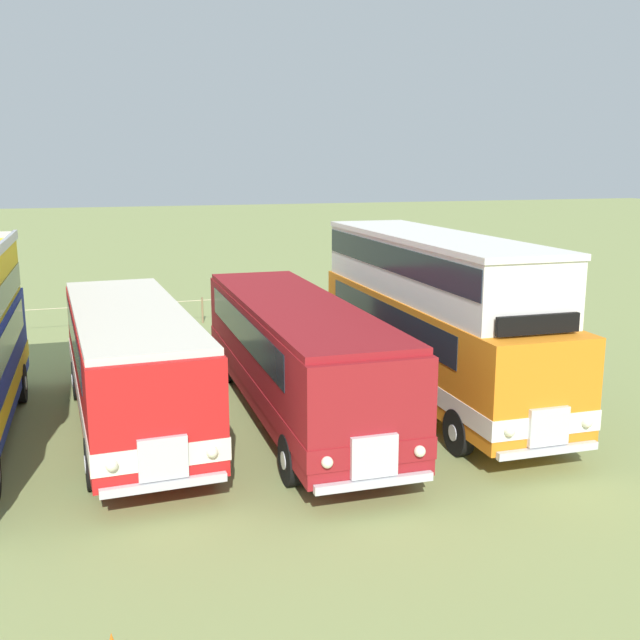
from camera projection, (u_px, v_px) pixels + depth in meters
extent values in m
plane|color=#8C9956|center=(135.00, 432.00, 17.91)|extent=(200.00, 200.00, 0.00)
cylinder|color=black|center=(20.00, 383.00, 20.07)|extent=(0.31, 1.05, 1.04)
cylinder|color=silver|center=(26.00, 383.00, 20.11)|extent=(0.03, 0.36, 0.36)
cube|color=red|center=(131.00, 361.00, 17.77)|extent=(2.84, 9.65, 2.30)
cube|color=silver|center=(132.00, 385.00, 17.89)|extent=(2.88, 9.69, 0.44)
cube|color=#19232D|center=(128.00, 333.00, 18.01)|extent=(2.78, 7.26, 0.76)
cube|color=#19232D|center=(159.00, 390.00, 13.30)|extent=(2.20, 0.18, 0.90)
cube|color=silver|center=(163.00, 458.00, 13.46)|extent=(0.90, 0.15, 0.80)
cube|color=silver|center=(165.00, 485.00, 13.53)|extent=(2.30, 0.22, 0.16)
sphere|color=#EAEACC|center=(212.00, 452.00, 13.75)|extent=(0.22, 0.22, 0.22)
sphere|color=#EAEACC|center=(112.00, 466.00, 13.14)|extent=(0.22, 0.22, 0.22)
cube|color=silver|center=(128.00, 311.00, 17.52)|extent=(2.79, 9.25, 0.14)
cylinder|color=black|center=(208.00, 448.00, 15.48)|extent=(0.32, 1.05, 1.04)
cylinder|color=silver|center=(215.00, 448.00, 15.53)|extent=(0.03, 0.36, 0.36)
cylinder|color=black|center=(93.00, 464.00, 14.70)|extent=(0.32, 1.05, 1.04)
cylinder|color=silver|center=(85.00, 465.00, 14.65)|extent=(0.03, 0.36, 0.36)
cylinder|color=black|center=(163.00, 372.00, 21.14)|extent=(0.32, 1.05, 1.04)
cylinder|color=silver|center=(168.00, 372.00, 21.19)|extent=(0.03, 0.36, 0.36)
cylinder|color=black|center=(78.00, 380.00, 20.36)|extent=(0.32, 1.05, 1.04)
cylinder|color=silver|center=(72.00, 381.00, 20.31)|extent=(0.03, 0.36, 0.36)
cube|color=maroon|center=(295.00, 352.00, 18.62)|extent=(2.76, 11.04, 2.30)
cube|color=maroon|center=(295.00, 375.00, 18.74)|extent=(2.81, 11.08, 0.44)
cube|color=#19232D|center=(291.00, 326.00, 18.87)|extent=(2.74, 8.64, 0.76)
cube|color=#19232D|center=(373.00, 389.00, 13.39)|extent=(2.20, 0.15, 0.90)
cube|color=silver|center=(374.00, 456.00, 13.55)|extent=(0.90, 0.14, 0.80)
cube|color=silver|center=(374.00, 483.00, 13.62)|extent=(2.30, 0.20, 0.16)
sphere|color=#EAEACC|center=(420.00, 451.00, 13.79)|extent=(0.22, 0.22, 0.22)
sphere|color=#EAEACC|center=(327.00, 462.00, 13.28)|extent=(0.22, 0.22, 0.22)
cube|color=maroon|center=(295.00, 304.00, 18.37)|extent=(2.71, 10.64, 0.14)
cylinder|color=black|center=(397.00, 447.00, 15.54)|extent=(0.31, 1.05, 1.04)
cylinder|color=silver|center=(404.00, 447.00, 15.58)|extent=(0.03, 0.36, 0.36)
cylinder|color=black|center=(290.00, 460.00, 14.89)|extent=(0.31, 1.05, 1.04)
cylinder|color=silver|center=(283.00, 461.00, 14.84)|extent=(0.03, 0.36, 0.36)
cylinder|color=black|center=(300.00, 359.00, 22.64)|extent=(0.31, 1.05, 1.04)
cylinder|color=silver|center=(305.00, 358.00, 22.69)|extent=(0.03, 0.36, 0.36)
cylinder|color=black|center=(225.00, 364.00, 21.99)|extent=(0.31, 1.05, 1.04)
cylinder|color=silver|center=(220.00, 365.00, 21.95)|extent=(0.03, 0.36, 0.36)
cube|color=orange|center=(433.00, 338.00, 20.12)|extent=(2.79, 10.98, 2.30)
cube|color=white|center=(432.00, 360.00, 20.24)|extent=(2.83, 11.02, 0.44)
cube|color=#19232D|center=(427.00, 314.00, 20.37)|extent=(2.76, 8.58, 0.76)
cube|color=#19232D|center=(549.00, 366.00, 14.93)|extent=(2.20, 0.16, 0.90)
cube|color=silver|center=(549.00, 427.00, 15.08)|extent=(0.90, 0.14, 0.80)
cube|color=silver|center=(548.00, 451.00, 15.15)|extent=(2.30, 0.20, 0.16)
sphere|color=#EAEACC|center=(587.00, 423.00, 15.32)|extent=(0.22, 0.22, 0.22)
sphere|color=#EAEACC|center=(510.00, 431.00, 14.82)|extent=(0.22, 0.22, 0.22)
cube|color=white|center=(431.00, 267.00, 19.96)|extent=(2.67, 10.07, 1.50)
cube|color=white|center=(432.00, 237.00, 19.79)|extent=(2.73, 10.18, 0.14)
cube|color=#19232D|center=(431.00, 256.00, 19.90)|extent=(2.71, 9.98, 0.68)
cube|color=black|center=(538.00, 324.00, 15.23)|extent=(1.90, 0.17, 0.40)
cylinder|color=black|center=(549.00, 422.00, 17.07)|extent=(0.31, 1.05, 1.04)
cylinder|color=silver|center=(555.00, 421.00, 17.11)|extent=(0.03, 0.36, 0.36)
cylinder|color=black|center=(459.00, 432.00, 16.42)|extent=(0.31, 1.05, 1.04)
cylinder|color=silver|center=(452.00, 433.00, 16.38)|extent=(0.03, 0.36, 0.36)
cylinder|color=black|center=(416.00, 347.00, 24.11)|extent=(0.31, 1.05, 1.04)
cylinder|color=silver|center=(420.00, 346.00, 24.15)|extent=(0.03, 0.36, 0.36)
cylinder|color=black|center=(348.00, 352.00, 23.46)|extent=(0.31, 1.05, 1.04)
cylinder|color=silver|center=(344.00, 352.00, 23.42)|extent=(0.03, 0.36, 0.36)
cylinder|color=#8C704C|center=(8.00, 322.00, 27.89)|extent=(0.08, 0.08, 1.05)
cylinder|color=#8C704C|center=(202.00, 310.00, 30.12)|extent=(0.08, 0.08, 1.05)
cylinder|color=#8C704C|center=(370.00, 300.00, 32.36)|extent=(0.08, 0.08, 1.05)
cylinder|color=beige|center=(108.00, 306.00, 28.92)|extent=(21.87, 0.03, 0.03)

